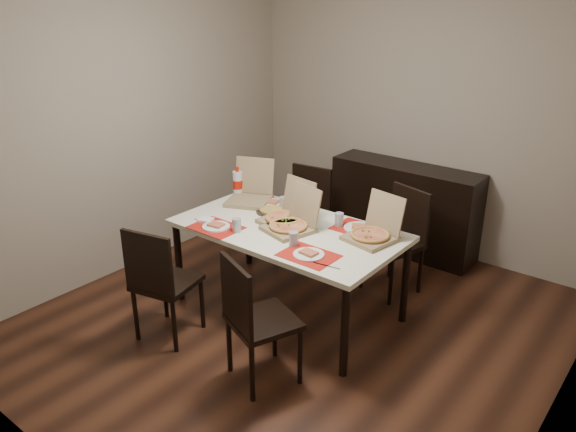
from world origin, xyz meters
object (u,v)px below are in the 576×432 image
(dining_table, at_px, (288,235))
(chair_near_right, at_px, (254,316))
(soda_bottle, at_px, (238,183))
(sideboard, at_px, (404,208))
(chair_near_left, at_px, (160,279))
(chair_far_right, at_px, (399,236))
(chair_far_left, at_px, (305,211))
(pizza_box_center, at_px, (291,224))
(dip_bowl, at_px, (312,219))

(dining_table, xyz_separation_m, chair_near_right, (0.39, -0.87, -0.17))
(chair_near_right, bearing_deg, soda_bottle, 136.23)
(sideboard, xyz_separation_m, dining_table, (-0.18, -1.66, 0.23))
(chair_near_left, relative_size, chair_far_right, 1.00)
(sideboard, height_order, chair_far_left, chair_far_left)
(pizza_box_center, relative_size, dip_bowl, 4.23)
(chair_near_right, bearing_deg, chair_far_right, 85.55)
(chair_far_left, xyz_separation_m, soda_bottle, (-0.36, -0.56, 0.35))
(pizza_box_center, bearing_deg, soda_bottle, 159.62)
(dining_table, distance_m, soda_bottle, 0.90)
(dip_bowl, bearing_deg, sideboard, 85.31)
(chair_near_left, relative_size, soda_bottle, 3.41)
(chair_far_right, height_order, pizza_box_center, pizza_box_center)
(pizza_box_center, bearing_deg, sideboard, 85.64)
(sideboard, height_order, pizza_box_center, pizza_box_center)
(chair_near_left, height_order, soda_bottle, soda_bottle)
(chair_near_right, bearing_deg, dip_bowl, 106.77)
(sideboard, relative_size, chair_near_left, 1.61)
(sideboard, bearing_deg, chair_near_left, -104.50)
(dining_table, bearing_deg, sideboard, 83.76)
(chair_far_left, xyz_separation_m, chair_far_right, (1.00, 0.03, 0.00))
(dining_table, distance_m, chair_near_left, 1.05)
(sideboard, xyz_separation_m, pizza_box_center, (-0.13, -1.69, 0.36))
(chair_near_left, xyz_separation_m, chair_far_right, (1.02, 1.81, 0.00))
(sideboard, bearing_deg, chair_near_right, -85.19)
(chair_near_left, relative_size, chair_near_right, 1.00)
(chair_far_right, relative_size, pizza_box_center, 2.07)
(sideboard, xyz_separation_m, chair_near_left, (-0.67, -2.58, 0.06))
(chair_far_right, bearing_deg, dip_bowl, -125.20)
(dining_table, relative_size, chair_near_left, 1.94)
(chair_near_left, relative_size, chair_far_left, 1.00)
(dining_table, bearing_deg, chair_far_left, 118.38)
(dining_table, height_order, soda_bottle, soda_bottle)
(chair_far_right, xyz_separation_m, pizza_box_center, (-0.48, -0.92, 0.29))
(chair_far_left, bearing_deg, dining_table, -61.62)
(chair_near_right, distance_m, chair_far_left, 1.93)
(dining_table, distance_m, chair_far_right, 1.05)
(chair_near_left, distance_m, pizza_box_center, 1.08)
(chair_near_right, bearing_deg, dining_table, 114.50)
(dining_table, height_order, pizza_box_center, pizza_box_center)
(dining_table, height_order, dip_bowl, dip_bowl)
(chair_near_left, xyz_separation_m, soda_bottle, (-0.34, 1.22, 0.35))
(dining_table, height_order, chair_far_right, chair_far_right)
(soda_bottle, bearing_deg, chair_far_left, 57.31)
(dip_bowl, bearing_deg, pizza_box_center, -92.48)
(pizza_box_center, bearing_deg, chair_far_left, 120.36)
(pizza_box_center, distance_m, dip_bowl, 0.26)
(soda_bottle, bearing_deg, chair_far_right, 23.55)
(dining_table, bearing_deg, dip_bowl, 74.39)
(dining_table, xyz_separation_m, soda_bottle, (-0.82, 0.30, 0.18))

